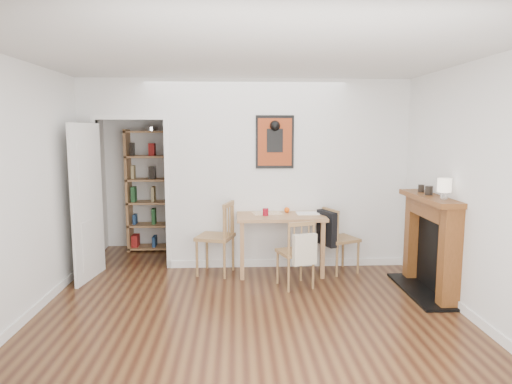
{
  "coord_description": "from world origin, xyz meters",
  "views": [
    {
      "loc": [
        -0.13,
        -4.88,
        1.91
      ],
      "look_at": [
        0.11,
        0.6,
        1.17
      ],
      "focal_mm": 32.0,
      "sensor_mm": 36.0,
      "label": 1
    }
  ],
  "objects_px": {
    "dining_table": "(280,221)",
    "orange_fruit": "(287,210)",
    "chair_left": "(215,238)",
    "chair_right": "(339,239)",
    "fireplace": "(431,241)",
    "mantel_lamp": "(444,187)",
    "chair_front": "(296,253)",
    "ceramic_jar_a": "(429,190)",
    "red_glass": "(266,212)",
    "ceramic_jar_b": "(421,188)",
    "notebook": "(307,213)",
    "bookshelf": "(153,191)"
  },
  "relations": [
    {
      "from": "dining_table",
      "to": "orange_fruit",
      "type": "distance_m",
      "value": 0.2
    },
    {
      "from": "chair_left",
      "to": "chair_right",
      "type": "height_order",
      "value": "chair_left"
    },
    {
      "from": "fireplace",
      "to": "mantel_lamp",
      "type": "height_order",
      "value": "mantel_lamp"
    },
    {
      "from": "chair_front",
      "to": "ceramic_jar_a",
      "type": "xyz_separation_m",
      "value": [
        1.52,
        -0.21,
        0.78
      ]
    },
    {
      "from": "chair_left",
      "to": "mantel_lamp",
      "type": "relative_size",
      "value": 4.15
    },
    {
      "from": "chair_front",
      "to": "red_glass",
      "type": "distance_m",
      "value": 0.74
    },
    {
      "from": "chair_left",
      "to": "chair_right",
      "type": "bearing_deg",
      "value": -0.02
    },
    {
      "from": "dining_table",
      "to": "ceramic_jar_b",
      "type": "height_order",
      "value": "ceramic_jar_b"
    },
    {
      "from": "fireplace",
      "to": "notebook",
      "type": "relative_size",
      "value": 4.24
    },
    {
      "from": "dining_table",
      "to": "mantel_lamp",
      "type": "height_order",
      "value": "mantel_lamp"
    },
    {
      "from": "orange_fruit",
      "to": "mantel_lamp",
      "type": "bearing_deg",
      "value": -39.92
    },
    {
      "from": "chair_right",
      "to": "fireplace",
      "type": "distance_m",
      "value": 1.23
    },
    {
      "from": "chair_left",
      "to": "bookshelf",
      "type": "xyz_separation_m",
      "value": [
        -1.03,
        1.29,
        0.46
      ]
    },
    {
      "from": "ceramic_jar_a",
      "to": "chair_left",
      "type": "bearing_deg",
      "value": 162.94
    },
    {
      "from": "chair_left",
      "to": "orange_fruit",
      "type": "relative_size",
      "value": 13.12
    },
    {
      "from": "bookshelf",
      "to": "mantel_lamp",
      "type": "height_order",
      "value": "bookshelf"
    },
    {
      "from": "dining_table",
      "to": "chair_front",
      "type": "xyz_separation_m",
      "value": [
        0.13,
        -0.6,
        -0.27
      ]
    },
    {
      "from": "chair_right",
      "to": "bookshelf",
      "type": "height_order",
      "value": "bookshelf"
    },
    {
      "from": "ceramic_jar_a",
      "to": "ceramic_jar_b",
      "type": "xyz_separation_m",
      "value": [
        0.01,
        0.25,
        -0.01
      ]
    },
    {
      "from": "bookshelf",
      "to": "mantel_lamp",
      "type": "distance_m",
      "value": 4.34
    },
    {
      "from": "mantel_lamp",
      "to": "red_glass",
      "type": "bearing_deg",
      "value": 149.51
    },
    {
      "from": "chair_front",
      "to": "ceramic_jar_a",
      "type": "bearing_deg",
      "value": -7.85
    },
    {
      "from": "fireplace",
      "to": "ceramic_jar_b",
      "type": "bearing_deg",
      "value": 96.47
    },
    {
      "from": "fireplace",
      "to": "ceramic_jar_a",
      "type": "bearing_deg",
      "value": 135.17
    },
    {
      "from": "chair_right",
      "to": "mantel_lamp",
      "type": "distance_m",
      "value": 1.67
    },
    {
      "from": "chair_left",
      "to": "ceramic_jar_a",
      "type": "height_order",
      "value": "ceramic_jar_a"
    },
    {
      "from": "chair_front",
      "to": "fireplace",
      "type": "bearing_deg",
      "value": -9.15
    },
    {
      "from": "chair_front",
      "to": "orange_fruit",
      "type": "relative_size",
      "value": 11.32
    },
    {
      "from": "fireplace",
      "to": "mantel_lamp",
      "type": "xyz_separation_m",
      "value": [
        -0.04,
        -0.34,
        0.69
      ]
    },
    {
      "from": "mantel_lamp",
      "to": "ceramic_jar_b",
      "type": "bearing_deg",
      "value": 89.49
    },
    {
      "from": "chair_right",
      "to": "fireplace",
      "type": "height_order",
      "value": "fireplace"
    },
    {
      "from": "red_glass",
      "to": "mantel_lamp",
      "type": "bearing_deg",
      "value": -30.49
    },
    {
      "from": "red_glass",
      "to": "ceramic_jar_b",
      "type": "distance_m",
      "value": 1.96
    },
    {
      "from": "chair_right",
      "to": "ceramic_jar_a",
      "type": "distance_m",
      "value": 1.38
    },
    {
      "from": "bookshelf",
      "to": "orange_fruit",
      "type": "relative_size",
      "value": 25.82
    },
    {
      "from": "bookshelf",
      "to": "fireplace",
      "type": "height_order",
      "value": "bookshelf"
    },
    {
      "from": "dining_table",
      "to": "chair_left",
      "type": "relative_size",
      "value": 1.19
    },
    {
      "from": "ceramic_jar_a",
      "to": "ceramic_jar_b",
      "type": "height_order",
      "value": "ceramic_jar_a"
    },
    {
      "from": "fireplace",
      "to": "orange_fruit",
      "type": "height_order",
      "value": "fireplace"
    },
    {
      "from": "dining_table",
      "to": "ceramic_jar_a",
      "type": "height_order",
      "value": "ceramic_jar_a"
    },
    {
      "from": "chair_left",
      "to": "ceramic_jar_b",
      "type": "distance_m",
      "value": 2.69
    },
    {
      "from": "red_glass",
      "to": "chair_left",
      "type": "bearing_deg",
      "value": 175.23
    },
    {
      "from": "ceramic_jar_b",
      "to": "red_glass",
      "type": "bearing_deg",
      "value": 165.76
    },
    {
      "from": "dining_table",
      "to": "red_glass",
      "type": "xyz_separation_m",
      "value": [
        -0.21,
        -0.09,
        0.14
      ]
    },
    {
      "from": "notebook",
      "to": "ceramic_jar_b",
      "type": "xyz_separation_m",
      "value": [
        1.3,
        -0.58,
        0.4
      ]
    },
    {
      "from": "chair_front",
      "to": "notebook",
      "type": "bearing_deg",
      "value": 69.07
    },
    {
      "from": "fireplace",
      "to": "notebook",
      "type": "distance_m",
      "value": 1.6
    },
    {
      "from": "fireplace",
      "to": "orange_fruit",
      "type": "relative_size",
      "value": 16.78
    },
    {
      "from": "dining_table",
      "to": "ceramic_jar_a",
      "type": "xyz_separation_m",
      "value": [
        1.66,
        -0.81,
        0.51
      ]
    },
    {
      "from": "mantel_lamp",
      "to": "chair_left",
      "type": "bearing_deg",
      "value": 155.51
    }
  ]
}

